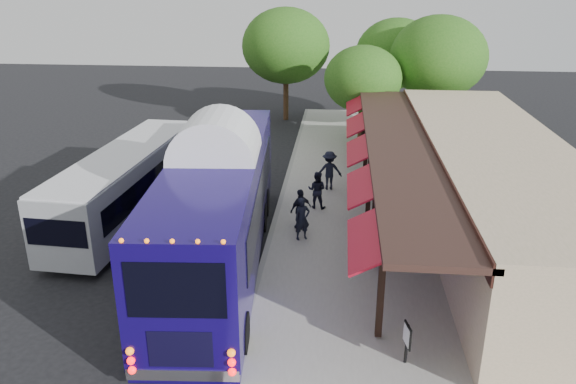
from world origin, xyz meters
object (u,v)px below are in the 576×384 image
at_px(city_bus, 128,182).
at_px(ped_c, 301,209).
at_px(coach_bus, 218,202).
at_px(sign_board, 407,337).
at_px(ped_b, 317,190).
at_px(ped_a, 302,219).
at_px(ped_d, 329,170).

distance_m(city_bus, ped_c, 7.19).
distance_m(coach_bus, sign_board, 7.92).
distance_m(ped_c, sign_board, 8.57).
distance_m(ped_b, sign_board, 10.45).
distance_m(ped_a, ped_b, 3.14).
xyz_separation_m(ped_c, ped_d, (0.98, 4.47, 0.09)).
relative_size(ped_c, sign_board, 1.44).
distance_m(city_bus, sign_board, 13.53).
distance_m(coach_bus, ped_c, 4.02).
xyz_separation_m(city_bus, ped_d, (8.11, 3.75, -0.53)).
bearing_deg(coach_bus, ped_c, 42.99).
xyz_separation_m(coach_bus, ped_d, (3.58, 7.25, -1.22)).
bearing_deg(coach_bus, sign_board, -45.20).
xyz_separation_m(city_bus, ped_a, (7.25, -1.67, -0.62)).
relative_size(ped_a, ped_c, 1.01).
relative_size(city_bus, sign_board, 9.61).
bearing_deg(ped_d, ped_a, 72.95).
xyz_separation_m(ped_a, ped_d, (0.86, 5.42, 0.09)).
bearing_deg(ped_b, ped_c, 86.95).
relative_size(ped_b, sign_board, 1.43).
relative_size(coach_bus, city_bus, 1.23).
distance_m(ped_a, ped_d, 5.49).
height_order(ped_a, ped_c, ped_a).
bearing_deg(sign_board, ped_a, 101.95).
bearing_deg(ped_a, ped_c, 71.71).
distance_m(ped_a, ped_c, 0.96).
relative_size(ped_b, ped_c, 0.99).
distance_m(ped_c, ped_d, 4.58).
height_order(ped_c, ped_d, ped_d).
xyz_separation_m(coach_bus, city_bus, (-4.53, 3.50, -0.68)).
relative_size(coach_bus, ped_c, 8.23).
bearing_deg(ped_d, ped_b, 70.74).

